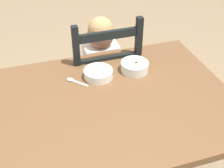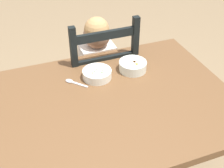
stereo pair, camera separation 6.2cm
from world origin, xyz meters
name	(u,v)px [view 2 (the right image)]	position (x,y,z in m)	size (l,w,h in m)	color
dining_table	(103,117)	(0.00, 0.00, 0.64)	(1.33, 0.92, 0.74)	brown
dining_chair	(100,85)	(0.15, 0.51, 0.46)	(0.42, 0.42, 0.98)	black
child_figure	(99,65)	(0.15, 0.50, 0.62)	(0.32, 0.31, 0.94)	white
bowl_of_peas	(97,74)	(0.04, 0.21, 0.76)	(0.16, 0.16, 0.05)	white
bowl_of_carrots	(133,66)	(0.26, 0.21, 0.77)	(0.16, 0.16, 0.06)	white
spoon	(72,82)	(-0.10, 0.21, 0.74)	(0.11, 0.12, 0.01)	silver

